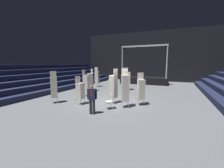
{
  "coord_description": "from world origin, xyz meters",
  "views": [
    {
      "loc": [
        3.9,
        -9.79,
        2.82
      ],
      "look_at": [
        -0.09,
        -0.45,
        1.4
      ],
      "focal_mm": 23.4,
      "sensor_mm": 36.0,
      "label": 1
    }
  ],
  "objects_px": {
    "chair_stack_rear_right": "(125,88)",
    "loose_chair_near_man": "(110,100)",
    "chair_stack_mid_left": "(90,80)",
    "chair_stack_rear_centre": "(141,89)",
    "chair_stack_front_right": "(86,83)",
    "chair_stack_aisle_left": "(97,77)",
    "chair_stack_mid_right": "(113,86)",
    "chair_stack_mid_centre": "(54,87)",
    "man_with_tie": "(92,97)",
    "chair_stack_rear_left": "(128,79)",
    "stage_riser": "(144,80)",
    "chair_stack_front_left": "(80,90)"
  },
  "relations": [
    {
      "from": "chair_stack_mid_right",
      "to": "chair_stack_mid_centre",
      "type": "distance_m",
      "value": 4.25
    },
    {
      "from": "man_with_tie",
      "to": "loose_chair_near_man",
      "type": "bearing_deg",
      "value": -125.67
    },
    {
      "from": "chair_stack_front_left",
      "to": "chair_stack_mid_left",
      "type": "height_order",
      "value": "chair_stack_mid_left"
    },
    {
      "from": "chair_stack_rear_right",
      "to": "loose_chair_near_man",
      "type": "xyz_separation_m",
      "value": [
        -0.77,
        -0.67,
        -0.75
      ]
    },
    {
      "from": "stage_riser",
      "to": "chair_stack_front_right",
      "type": "distance_m",
      "value": 10.69
    },
    {
      "from": "chair_stack_rear_left",
      "to": "chair_stack_aisle_left",
      "type": "distance_m",
      "value": 4.23
    },
    {
      "from": "chair_stack_aisle_left",
      "to": "chair_stack_rear_right",
      "type": "bearing_deg",
      "value": -51.04
    },
    {
      "from": "stage_riser",
      "to": "chair_stack_front_left",
      "type": "relative_size",
      "value": 3.28
    },
    {
      "from": "chair_stack_mid_centre",
      "to": "chair_stack_rear_left",
      "type": "xyz_separation_m",
      "value": [
        3.32,
        7.22,
        0.04
      ]
    },
    {
      "from": "man_with_tie",
      "to": "chair_stack_rear_left",
      "type": "height_order",
      "value": "chair_stack_rear_left"
    },
    {
      "from": "chair_stack_mid_left",
      "to": "chair_stack_rear_left",
      "type": "distance_m",
      "value": 4.03
    },
    {
      "from": "chair_stack_mid_left",
      "to": "loose_chair_near_man",
      "type": "distance_m",
      "value": 6.3
    },
    {
      "from": "chair_stack_mid_right",
      "to": "chair_stack_front_left",
      "type": "bearing_deg",
      "value": 134.41
    },
    {
      "from": "stage_riser",
      "to": "chair_stack_front_left",
      "type": "distance_m",
      "value": 12.8
    },
    {
      "from": "chair_stack_mid_left",
      "to": "chair_stack_rear_centre",
      "type": "bearing_deg",
      "value": -170.37
    },
    {
      "from": "chair_stack_mid_centre",
      "to": "chair_stack_rear_centre",
      "type": "distance_m",
      "value": 6.15
    },
    {
      "from": "man_with_tie",
      "to": "chair_stack_rear_right",
      "type": "height_order",
      "value": "chair_stack_rear_right"
    },
    {
      "from": "chair_stack_mid_left",
      "to": "chair_stack_front_right",
      "type": "bearing_deg",
      "value": 149.03
    },
    {
      "from": "chair_stack_mid_left",
      "to": "stage_riser",
      "type": "bearing_deg",
      "value": -78.99
    },
    {
      "from": "chair_stack_front_left",
      "to": "chair_stack_front_right",
      "type": "xyz_separation_m",
      "value": [
        -1.09,
        2.42,
        0.17
      ]
    },
    {
      "from": "loose_chair_near_man",
      "to": "chair_stack_mid_right",
      "type": "bearing_deg",
      "value": -31.36
    },
    {
      "from": "stage_riser",
      "to": "chair_stack_mid_left",
      "type": "relative_size",
      "value": 2.8
    },
    {
      "from": "chair_stack_rear_right",
      "to": "chair_stack_mid_right",
      "type": "bearing_deg",
      "value": -60.56
    },
    {
      "from": "chair_stack_rear_right",
      "to": "loose_chair_near_man",
      "type": "distance_m",
      "value": 1.26
    },
    {
      "from": "chair_stack_mid_left",
      "to": "chair_stack_mid_centre",
      "type": "xyz_separation_m",
      "value": [
        0.01,
        -4.94,
        0.0
      ]
    },
    {
      "from": "stage_riser",
      "to": "chair_stack_rear_left",
      "type": "height_order",
      "value": "stage_riser"
    },
    {
      "from": "chair_stack_front_right",
      "to": "chair_stack_aisle_left",
      "type": "distance_m",
      "value": 5.28
    },
    {
      "from": "man_with_tie",
      "to": "loose_chair_near_man",
      "type": "xyz_separation_m",
      "value": [
        0.51,
        1.3,
        -0.44
      ]
    },
    {
      "from": "chair_stack_mid_centre",
      "to": "stage_riser",
      "type": "bearing_deg",
      "value": 27.34
    },
    {
      "from": "chair_stack_mid_left",
      "to": "chair_stack_rear_left",
      "type": "relative_size",
      "value": 0.96
    },
    {
      "from": "chair_stack_aisle_left",
      "to": "man_with_tie",
      "type": "bearing_deg",
      "value": -64.08
    },
    {
      "from": "man_with_tie",
      "to": "chair_stack_rear_centre",
      "type": "height_order",
      "value": "chair_stack_rear_centre"
    },
    {
      "from": "stage_riser",
      "to": "loose_chair_near_man",
      "type": "xyz_separation_m",
      "value": [
        0.29,
        -12.77,
        -0.03
      ]
    },
    {
      "from": "chair_stack_rear_right",
      "to": "chair_stack_rear_centre",
      "type": "bearing_deg",
      "value": -162.43
    },
    {
      "from": "chair_stack_rear_right",
      "to": "chair_stack_aisle_left",
      "type": "bearing_deg",
      "value": -80.05
    },
    {
      "from": "chair_stack_rear_centre",
      "to": "chair_stack_rear_left",
      "type": "bearing_deg",
      "value": -95.29
    },
    {
      "from": "stage_riser",
      "to": "chair_stack_rear_centre",
      "type": "xyz_separation_m",
      "value": [
        1.89,
        -11.17,
        0.55
      ]
    },
    {
      "from": "chair_stack_front_left",
      "to": "chair_stack_mid_centre",
      "type": "distance_m",
      "value": 1.98
    },
    {
      "from": "chair_stack_mid_right",
      "to": "chair_stack_rear_right",
      "type": "height_order",
      "value": "chair_stack_rear_right"
    },
    {
      "from": "chair_stack_front_left",
      "to": "chair_stack_rear_right",
      "type": "relative_size",
      "value": 0.77
    },
    {
      "from": "chair_stack_mid_right",
      "to": "chair_stack_mid_centre",
      "type": "xyz_separation_m",
      "value": [
        -3.93,
        -1.62,
        -0.08
      ]
    },
    {
      "from": "chair_stack_front_right",
      "to": "chair_stack_mid_left",
      "type": "distance_m",
      "value": 2.22
    },
    {
      "from": "chair_stack_rear_right",
      "to": "loose_chair_near_man",
      "type": "relative_size",
      "value": 2.71
    },
    {
      "from": "chair_stack_rear_left",
      "to": "chair_stack_aisle_left",
      "type": "height_order",
      "value": "same"
    },
    {
      "from": "chair_stack_front_right",
      "to": "loose_chair_near_man",
      "type": "relative_size",
      "value": 2.44
    },
    {
      "from": "chair_stack_mid_centre",
      "to": "chair_stack_rear_centre",
      "type": "height_order",
      "value": "chair_stack_mid_centre"
    },
    {
      "from": "chair_stack_aisle_left",
      "to": "chair_stack_mid_left",
      "type": "bearing_deg",
      "value": -75.42
    },
    {
      "from": "stage_riser",
      "to": "chair_stack_mid_left",
      "type": "distance_m",
      "value": 9.08
    },
    {
      "from": "chair_stack_front_left",
      "to": "chair_stack_aisle_left",
      "type": "height_order",
      "value": "chair_stack_aisle_left"
    },
    {
      "from": "chair_stack_mid_right",
      "to": "chair_stack_rear_right",
      "type": "distance_m",
      "value": 1.24
    }
  ]
}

